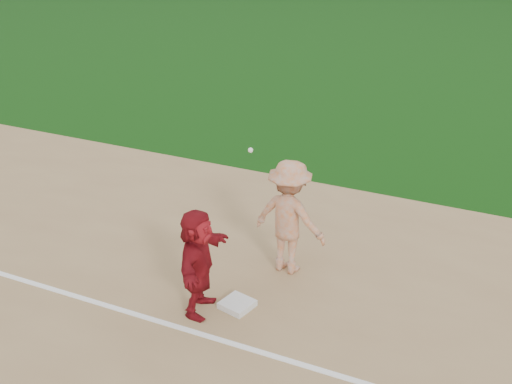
% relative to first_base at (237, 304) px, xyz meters
% --- Properties ---
extents(ground, '(160.00, 160.00, 0.00)m').
position_rel_first_base_xyz_m(ground, '(-0.36, -0.03, -0.07)').
color(ground, '#0E3B0B').
rests_on(ground, ground).
extents(foul_line, '(60.00, 0.10, 0.01)m').
position_rel_first_base_xyz_m(foul_line, '(-0.36, -0.83, -0.05)').
color(foul_line, white).
rests_on(foul_line, infield_dirt).
extents(first_base, '(0.54, 0.54, 0.10)m').
position_rel_first_base_xyz_m(first_base, '(0.00, 0.00, 0.00)').
color(first_base, silver).
rests_on(first_base, infield_dirt).
extents(base_runner, '(0.78, 1.65, 1.71)m').
position_rel_first_base_xyz_m(base_runner, '(-0.49, -0.30, 0.81)').
color(base_runner, maroon).
rests_on(base_runner, infield_dirt).
extents(first_base_play, '(1.36, 1.19, 2.41)m').
position_rel_first_base_xyz_m(first_base_play, '(0.29, 1.37, 0.94)').
color(first_base_play, '#A8A8AB').
rests_on(first_base_play, infield_dirt).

